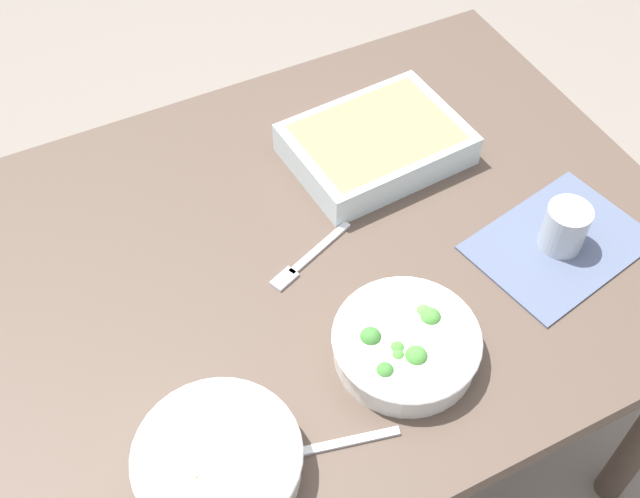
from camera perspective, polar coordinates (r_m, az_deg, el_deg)
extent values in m
plane|color=slate|center=(1.92, 0.00, -13.99)|extent=(6.00, 6.00, 0.00)
cube|color=#4C3D33|center=(1.31, 0.00, -0.55)|extent=(1.20, 0.90, 0.04)
cylinder|color=#4C3D33|center=(2.00, 8.89, 6.17)|extent=(0.06, 0.06, 0.70)
cylinder|color=#4C3D33|center=(1.79, -21.61, -5.20)|extent=(0.06, 0.06, 0.70)
cube|color=#4C5670|center=(1.35, 16.90, 0.36)|extent=(0.31, 0.25, 0.00)
cylinder|color=silver|center=(1.07, -7.36, -15.05)|extent=(0.22, 0.22, 0.05)
torus|color=silver|center=(1.05, -7.49, -14.53)|extent=(0.22, 0.22, 0.01)
cylinder|color=olive|center=(1.07, -7.37, -14.99)|extent=(0.18, 0.18, 0.03)
sphere|color=#C66633|center=(1.06, -8.78, -14.96)|extent=(0.01, 0.01, 0.01)
sphere|color=#C66633|center=(1.05, -9.48, -16.38)|extent=(0.01, 0.01, 0.01)
sphere|color=#C66633|center=(1.05, -8.84, -16.19)|extent=(0.02, 0.02, 0.02)
sphere|color=#C66633|center=(1.06, -5.65, -14.09)|extent=(0.01, 0.01, 0.01)
cylinder|color=silver|center=(1.16, 6.23, -6.96)|extent=(0.21, 0.21, 0.05)
torus|color=silver|center=(1.14, 6.32, -6.40)|extent=(0.22, 0.22, 0.01)
cylinder|color=#8CB272|center=(1.16, 6.24, -6.89)|extent=(0.17, 0.17, 0.02)
sphere|color=#3D7A33|center=(1.11, 4.72, -8.83)|extent=(0.03, 0.03, 0.03)
sphere|color=#478C38|center=(1.16, 7.99, -4.96)|extent=(0.03, 0.03, 0.03)
sphere|color=#3D7A33|center=(1.14, 3.68, -6.43)|extent=(0.03, 0.03, 0.03)
sphere|color=#478C38|center=(1.13, 5.66, -7.75)|extent=(0.02, 0.02, 0.02)
sphere|color=#569E42|center=(1.17, 7.48, -4.56)|extent=(0.02, 0.02, 0.02)
sphere|color=#569E42|center=(1.13, 6.76, -7.92)|extent=(0.02, 0.02, 0.02)
sphere|color=#478C38|center=(1.13, 5.62, -7.21)|extent=(0.02, 0.02, 0.02)
sphere|color=#478C38|center=(1.13, 6.97, -7.77)|extent=(0.03, 0.03, 0.03)
cube|color=silver|center=(1.42, 4.09, 7.57)|extent=(0.31, 0.24, 0.06)
cube|color=#DBAD56|center=(1.41, 4.11, 7.93)|extent=(0.28, 0.21, 0.04)
cylinder|color=#B2BCC6|center=(1.32, 17.30, 1.47)|extent=(0.07, 0.07, 0.08)
cylinder|color=black|center=(1.33, 17.17, 1.11)|extent=(0.06, 0.06, 0.05)
cube|color=silver|center=(1.11, 2.19, -13.74)|extent=(0.14, 0.04, 0.01)
ellipsoid|color=silver|center=(1.10, -2.26, -14.59)|extent=(0.04, 0.03, 0.01)
cube|color=silver|center=(1.29, 0.00, 0.08)|extent=(0.13, 0.06, 0.01)
cube|color=silver|center=(1.25, -2.59, -2.18)|extent=(0.05, 0.04, 0.01)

